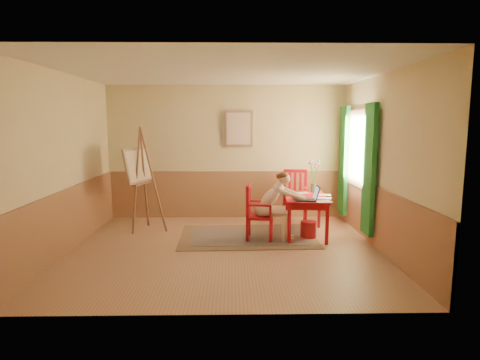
{
  "coord_description": "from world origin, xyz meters",
  "views": [
    {
      "loc": [
        0.12,
        -6.31,
        2.04
      ],
      "look_at": [
        0.25,
        0.55,
        1.05
      ],
      "focal_mm": 30.23,
      "sensor_mm": 36.0,
      "label": 1
    }
  ],
  "objects_px": {
    "figure": "(275,203)",
    "laptop": "(308,198)",
    "chair_left": "(257,212)",
    "chair_back": "(295,197)",
    "table": "(306,201)",
    "easel": "(140,169)"
  },
  "relations": [
    {
      "from": "table",
      "to": "easel",
      "type": "xyz_separation_m",
      "value": [
        -3.05,
        0.44,
        0.53
      ]
    },
    {
      "from": "table",
      "to": "easel",
      "type": "relative_size",
      "value": 0.64
    },
    {
      "from": "chair_left",
      "to": "chair_back",
      "type": "xyz_separation_m",
      "value": [
        0.83,
        1.14,
        0.06
      ]
    },
    {
      "from": "chair_left",
      "to": "laptop",
      "type": "distance_m",
      "value": 0.92
    },
    {
      "from": "chair_left",
      "to": "figure",
      "type": "relative_size",
      "value": 0.8
    },
    {
      "from": "chair_back",
      "to": "easel",
      "type": "xyz_separation_m",
      "value": [
        -3.0,
        -0.44,
        0.62
      ]
    },
    {
      "from": "figure",
      "to": "laptop",
      "type": "relative_size",
      "value": 2.87
    },
    {
      "from": "chair_back",
      "to": "chair_left",
      "type": "bearing_deg",
      "value": -126.17
    },
    {
      "from": "chair_left",
      "to": "laptop",
      "type": "bearing_deg",
      "value": -9.48
    },
    {
      "from": "chair_left",
      "to": "laptop",
      "type": "relative_size",
      "value": 2.31
    },
    {
      "from": "table",
      "to": "chair_left",
      "type": "xyz_separation_m",
      "value": [
        -0.89,
        -0.26,
        -0.15
      ]
    },
    {
      "from": "laptop",
      "to": "easel",
      "type": "height_order",
      "value": "easel"
    },
    {
      "from": "chair_left",
      "to": "easel",
      "type": "xyz_separation_m",
      "value": [
        -2.16,
        0.7,
        0.67
      ]
    },
    {
      "from": "figure",
      "to": "laptop",
      "type": "bearing_deg",
      "value": -10.12
    },
    {
      "from": "table",
      "to": "figure",
      "type": "bearing_deg",
      "value": -152.44
    },
    {
      "from": "chair_back",
      "to": "laptop",
      "type": "height_order",
      "value": "chair_back"
    },
    {
      "from": "chair_left",
      "to": "figure",
      "type": "xyz_separation_m",
      "value": [
        0.3,
        -0.04,
        0.18
      ]
    },
    {
      "from": "table",
      "to": "chair_back",
      "type": "relative_size",
      "value": 1.17
    },
    {
      "from": "table",
      "to": "chair_left",
      "type": "bearing_deg",
      "value": -163.56
    },
    {
      "from": "chair_left",
      "to": "laptop",
      "type": "height_order",
      "value": "laptop"
    },
    {
      "from": "laptop",
      "to": "figure",
      "type": "bearing_deg",
      "value": 169.88
    },
    {
      "from": "laptop",
      "to": "easel",
      "type": "distance_m",
      "value": 3.16
    }
  ]
}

